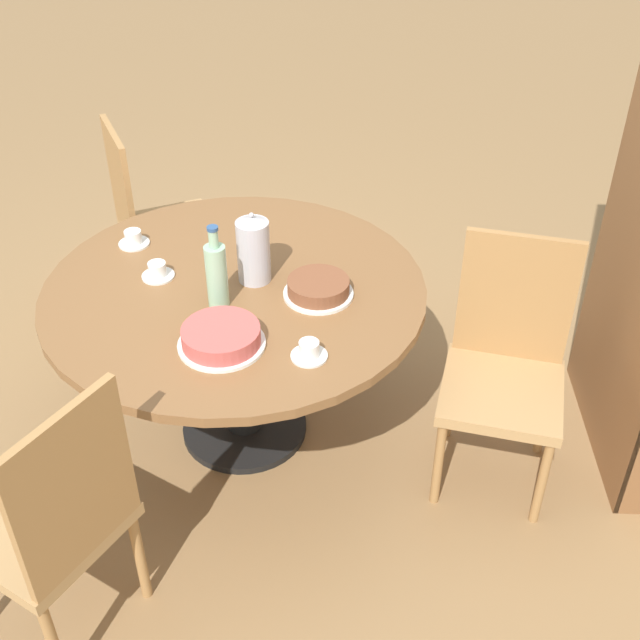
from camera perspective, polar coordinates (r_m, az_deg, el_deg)
ground_plane at (r=3.31m, az=-5.35°, el=-7.74°), size 14.00×14.00×0.00m
dining_table at (r=2.94m, az=-5.97°, el=0.41°), size 1.37×1.37×0.70m
chair_a at (r=3.79m, az=-11.68°, el=6.98°), size 0.56×0.56×0.94m
chair_b at (r=2.47m, az=-18.40°, el=-13.32°), size 0.57×0.57×0.94m
chair_c at (r=2.92m, az=13.06°, el=-3.13°), size 0.50×0.50×0.94m
coffee_pot at (r=2.84m, az=-4.76°, el=5.03°), size 0.12×0.12×0.27m
water_bottle at (r=2.72m, az=-7.37°, el=3.29°), size 0.07×0.07×0.31m
cake_main at (r=2.58m, az=-7.04°, el=-1.24°), size 0.28×0.28×0.07m
cake_second at (r=2.79m, az=-0.12°, el=2.28°), size 0.25×0.25×0.06m
cup_a at (r=3.17m, az=-13.12°, el=5.62°), size 0.12×0.12×0.06m
cup_b at (r=2.52m, az=-0.78°, el=-2.23°), size 0.12×0.12×0.06m
cup_c at (r=2.95m, az=-11.47°, el=3.41°), size 0.12×0.12×0.06m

